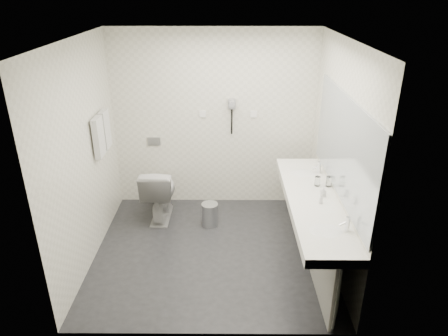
{
  "coord_description": "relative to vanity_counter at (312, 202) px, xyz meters",
  "views": [
    {
      "loc": [
        0.18,
        -4.15,
        2.99
      ],
      "look_at": [
        0.15,
        0.15,
        1.05
      ],
      "focal_mm": 32.87,
      "sensor_mm": 36.0,
      "label": 1
    }
  ],
  "objects": [
    {
      "name": "floor",
      "position": [
        -1.12,
        0.2,
        -0.8
      ],
      "size": [
        2.8,
        2.8,
        0.0
      ],
      "primitive_type": "plane",
      "color": "#232327",
      "rests_on": "ground"
    },
    {
      "name": "towel_near",
      "position": [
        -2.46,
        0.61,
        0.53
      ],
      "size": [
        0.07,
        0.24,
        0.48
      ],
      "primitive_type": "cube",
      "color": "silver",
      "rests_on": "towel_rail"
    },
    {
      "name": "dryer_cradle",
      "position": [
        -0.88,
        1.47,
        0.7
      ],
      "size": [
        0.1,
        0.04,
        0.14
      ],
      "primitive_type": "cube",
      "color": "gray",
      "rests_on": "wall_back"
    },
    {
      "name": "glass_right",
      "position": [
        0.23,
        0.29,
        0.11
      ],
      "size": [
        0.08,
        0.08,
        0.12
      ],
      "primitive_type": "cylinder",
      "rotation": [
        0.0,
        0.0,
        -0.29
      ],
      "color": "silver",
      "rests_on": "vanity_counter"
    },
    {
      "name": "wall_back",
      "position": [
        -1.12,
        1.5,
        0.45
      ],
      "size": [
        2.8,
        0.0,
        2.8
      ],
      "primitive_type": "plane",
      "rotation": [
        1.57,
        0.0,
        0.0
      ],
      "color": "white",
      "rests_on": "floor"
    },
    {
      "name": "faucet_far",
      "position": [
        0.19,
        0.65,
        0.12
      ],
      "size": [
        0.04,
        0.04,
        0.15
      ],
      "primitive_type": "cylinder",
      "color": "silver",
      "rests_on": "vanity_counter"
    },
    {
      "name": "flush_plate",
      "position": [
        -1.98,
        1.49,
        0.15
      ],
      "size": [
        0.18,
        0.02,
        0.12
      ],
      "primitive_type": "cube",
      "color": "#B2B5BA",
      "rests_on": "wall_back"
    },
    {
      "name": "vanity_post_far",
      "position": [
        0.05,
        1.04,
        -0.42
      ],
      "size": [
        0.06,
        0.06,
        0.75
      ],
      "primitive_type": "cylinder",
      "color": "silver",
      "rests_on": "floor"
    },
    {
      "name": "soap_bottle_c",
      "position": [
        0.06,
        -0.12,
        0.1
      ],
      "size": [
        0.04,
        0.04,
        0.1
      ],
      "primitive_type": "imported",
      "rotation": [
        0.0,
        0.0,
        0.1
      ],
      "color": "silver",
      "rests_on": "vanity_counter"
    },
    {
      "name": "dryer_cord",
      "position": [
        -0.88,
        1.46,
        0.45
      ],
      "size": [
        0.02,
        0.02,
        0.35
      ],
      "primitive_type": "cylinder",
      "color": "black",
      "rests_on": "dryer_cradle"
    },
    {
      "name": "faucet_near",
      "position": [
        0.19,
        -0.65,
        0.12
      ],
      "size": [
        0.04,
        0.04,
        0.15
      ],
      "primitive_type": "cylinder",
      "color": "silver",
      "rests_on": "vanity_counter"
    },
    {
      "name": "wall_left",
      "position": [
        -2.52,
        0.2,
        0.45
      ],
      "size": [
        0.0,
        2.6,
        2.6
      ],
      "primitive_type": "plane",
      "rotation": [
        1.57,
        0.0,
        1.57
      ],
      "color": "white",
      "rests_on": "floor"
    },
    {
      "name": "wall_front",
      "position": [
        -1.12,
        -1.1,
        0.45
      ],
      "size": [
        2.8,
        0.0,
        2.8
      ],
      "primitive_type": "plane",
      "rotation": [
        -1.57,
        0.0,
        0.0
      ],
      "color": "white",
      "rests_on": "floor"
    },
    {
      "name": "towel_far",
      "position": [
        -2.46,
        0.89,
        0.53
      ],
      "size": [
        0.07,
        0.24,
        0.48
      ],
      "primitive_type": "cube",
      "color": "silver",
      "rests_on": "towel_rail"
    },
    {
      "name": "vanity_post_near",
      "position": [
        0.05,
        -1.04,
        -0.42
      ],
      "size": [
        0.06,
        0.06,
        0.75
      ],
      "primitive_type": "cylinder",
      "color": "silver",
      "rests_on": "floor"
    },
    {
      "name": "switch_plate_a",
      "position": [
        -1.27,
        1.49,
        0.55
      ],
      "size": [
        0.09,
        0.02,
        0.09
      ],
      "primitive_type": "cube",
      "color": "white",
      "rests_on": "wall_back"
    },
    {
      "name": "bin_lid",
      "position": [
        -1.17,
        0.79,
        -0.48
      ],
      "size": [
        0.22,
        0.22,
        0.02
      ],
      "primitive_type": "cylinder",
      "color": "#B2B5BA",
      "rests_on": "pedal_bin"
    },
    {
      "name": "vanity_panel",
      "position": [
        0.02,
        0.0,
        -0.42
      ],
      "size": [
        0.03,
        2.15,
        0.75
      ],
      "primitive_type": "cube",
      "color": "gray",
      "rests_on": "floor"
    },
    {
      "name": "wall_right",
      "position": [
        0.27,
        0.2,
        0.45
      ],
      "size": [
        0.0,
        2.6,
        2.6
      ],
      "primitive_type": "plane",
      "rotation": [
        1.57,
        0.0,
        -1.57
      ],
      "color": "white",
      "rests_on": "floor"
    },
    {
      "name": "pedal_bin",
      "position": [
        -1.17,
        0.79,
        -0.65
      ],
      "size": [
        0.26,
        0.26,
        0.31
      ],
      "primitive_type": "cylinder",
      "rotation": [
        0.0,
        0.0,
        -0.17
      ],
      "color": "#B2B5BA",
      "rests_on": "floor"
    },
    {
      "name": "soap_bottle_a",
      "position": [
        0.12,
        0.05,
        0.1
      ],
      "size": [
        0.06,
        0.06,
        0.11
      ],
      "primitive_type": "imported",
      "rotation": [
        0.0,
        0.0,
        0.29
      ],
      "color": "silver",
      "rests_on": "vanity_counter"
    },
    {
      "name": "vanity_counter",
      "position": [
        0.0,
        0.0,
        0.0
      ],
      "size": [
        0.55,
        2.2,
        0.1
      ],
      "primitive_type": "cube",
      "color": "white",
      "rests_on": "floor"
    },
    {
      "name": "mirror",
      "position": [
        0.26,
        0.0,
        0.65
      ],
      "size": [
        0.02,
        2.2,
        1.05
      ],
      "primitive_type": "cube",
      "color": "#B2BCC6",
      "rests_on": "wall_right"
    },
    {
      "name": "ceiling",
      "position": [
        -1.12,
        0.2,
        1.7
      ],
      "size": [
        2.8,
        2.8,
        0.0
      ],
      "primitive_type": "plane",
      "rotation": [
        3.14,
        0.0,
        0.0
      ],
      "color": "white",
      "rests_on": "wall_back"
    },
    {
      "name": "dryer_barrel",
      "position": [
        -0.88,
        1.4,
        0.73
      ],
      "size": [
        0.08,
        0.14,
        0.08
      ],
      "primitive_type": "cylinder",
      "rotation": [
        1.57,
        0.0,
        0.0
      ],
      "color": "gray",
      "rests_on": "dryer_cradle"
    },
    {
      "name": "basin_far",
      "position": [
        0.0,
        0.65,
        0.04
      ],
      "size": [
        0.4,
        0.31,
        0.05
      ],
      "primitive_type": "ellipsoid",
      "color": "white",
      "rests_on": "vanity_counter"
    },
    {
      "name": "toilet",
      "position": [
        -1.86,
        1.02,
        -0.42
      ],
      "size": [
        0.44,
        0.76,
        0.77
      ],
      "primitive_type": "imported",
      "rotation": [
        0.0,
        0.0,
        3.13
      ],
      "color": "white",
      "rests_on": "floor"
    },
    {
      "name": "glass_left",
      "position": [
        0.11,
        0.3,
        0.11
      ],
      "size": [
        0.07,
        0.07,
        0.12
      ],
      "primitive_type": "cylinder",
      "rotation": [
        0.0,
        0.0,
        -0.03
      ],
      "color": "silver",
      "rests_on": "vanity_counter"
    },
    {
      "name": "towel_rail",
      "position": [
        -2.47,
        0.75,
        0.75
      ],
      "size": [
        0.02,
        0.62,
        0.02
      ],
      "primitive_type": "cylinder",
      "rotation": [
        1.57,
        0.0,
        0.0
      ],
      "color": "silver",
      "rests_on": "wall_left"
    },
    {
      "name": "basin_near",
      "position": [
        0.0,
        -0.65,
        0.04
      ],
      "size": [
        0.4,
        0.31,
        0.05
      ],
      "primitive_type": "ellipsoid",
      "color": "white",
      "rests_on": "vanity_counter"
    },
    {
      "name": "switch_plate_b",
      "position": [
        -0.57,
        1.49,
        0.55
      ],
      "size": [
        0.09,
        0.02,
        0.09
      ],
      "primitive_type": "cube",
      "color": "white",
      "rests_on": "wall_back"
    }
  ]
}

